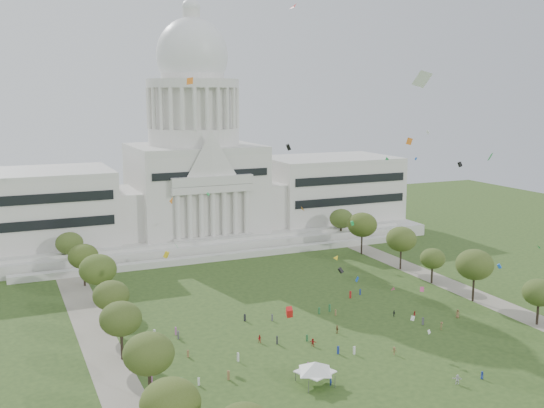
% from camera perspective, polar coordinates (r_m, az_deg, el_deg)
% --- Properties ---
extents(ground, '(400.00, 400.00, 0.00)m').
position_cam_1_polar(ground, '(134.63, 7.96, -13.21)').
color(ground, '#2E471C').
rests_on(ground, ground).
extents(capitol, '(160.00, 64.50, 91.30)m').
position_cam_1_polar(capitol, '(230.18, -6.90, 2.29)').
color(capitol, silver).
rests_on(capitol, ground).
extents(path_left, '(8.00, 160.00, 0.04)m').
position_cam_1_polar(path_left, '(145.88, -15.37, -11.61)').
color(path_left, gray).
rests_on(path_left, ground).
extents(path_right, '(8.00, 160.00, 0.04)m').
position_cam_1_polar(path_right, '(184.26, 15.86, -7.06)').
color(path_right, gray).
rests_on(path_right, ground).
extents(row_tree_l_0, '(8.85, 8.85, 12.59)m').
position_cam_1_polar(row_tree_l_0, '(96.25, -9.10, -17.26)').
color(row_tree_l_0, black).
rests_on(row_tree_l_0, ground).
extents(row_tree_l_1, '(8.86, 8.86, 12.59)m').
position_cam_1_polar(row_tree_l_1, '(113.03, -10.99, -13.04)').
color(row_tree_l_1, black).
rests_on(row_tree_l_1, ground).
extents(row_tree_r_1, '(7.58, 7.58, 10.78)m').
position_cam_1_polar(row_tree_r_1, '(158.90, 22.83, -7.33)').
color(row_tree_r_1, black).
rests_on(row_tree_r_1, ground).
extents(row_tree_l_2, '(8.42, 8.42, 11.97)m').
position_cam_1_polar(row_tree_l_2, '(131.57, -13.41, -9.98)').
color(row_tree_l_2, black).
rests_on(row_tree_l_2, ground).
extents(row_tree_r_2, '(9.55, 9.55, 13.58)m').
position_cam_1_polar(row_tree_r_2, '(170.11, 17.71, -5.20)').
color(row_tree_r_2, black).
rests_on(row_tree_r_2, ground).
extents(row_tree_l_3, '(8.12, 8.12, 11.55)m').
position_cam_1_polar(row_tree_l_3, '(147.35, -14.23, -7.95)').
color(row_tree_l_3, black).
rests_on(row_tree_l_3, ground).
extents(row_tree_r_3, '(7.01, 7.01, 9.98)m').
position_cam_1_polar(row_tree_r_3, '(183.52, 14.20, -4.76)').
color(row_tree_r_3, black).
rests_on(row_tree_r_3, ground).
extents(row_tree_l_4, '(9.29, 9.29, 13.21)m').
position_cam_1_polar(row_tree_l_4, '(164.57, -15.34, -5.68)').
color(row_tree_l_4, black).
rests_on(row_tree_l_4, ground).
extents(row_tree_r_4, '(9.19, 9.19, 13.06)m').
position_cam_1_polar(row_tree_r_4, '(195.28, 11.52, -3.10)').
color(row_tree_r_4, black).
rests_on(row_tree_r_4, ground).
extents(row_tree_l_5, '(8.33, 8.33, 11.85)m').
position_cam_1_polar(row_tree_l_5, '(182.52, -16.56, -4.52)').
color(row_tree_l_5, black).
rests_on(row_tree_l_5, ground).
extents(row_tree_r_5, '(9.82, 9.82, 13.96)m').
position_cam_1_polar(row_tree_r_5, '(210.83, 8.09, -1.86)').
color(row_tree_r_5, black).
rests_on(row_tree_r_5, ground).
extents(row_tree_l_6, '(8.19, 8.19, 11.64)m').
position_cam_1_polar(row_tree_l_6, '(199.91, -17.70, -3.37)').
color(row_tree_l_6, black).
rests_on(row_tree_l_6, ground).
extents(row_tree_r_6, '(8.42, 8.42, 11.97)m').
position_cam_1_polar(row_tree_r_6, '(227.42, 6.23, -1.31)').
color(row_tree_r_6, black).
rests_on(row_tree_r_6, ground).
extents(event_tent, '(10.40, 10.40, 4.49)m').
position_cam_1_polar(event_tent, '(119.96, 3.89, -14.32)').
color(event_tent, '#4C4C4C').
rests_on(event_tent, ground).
extents(person_0, '(1.14, 1.19, 2.06)m').
position_cam_1_polar(person_0, '(159.21, 16.31, -9.42)').
color(person_0, olive).
rests_on(person_0, ground).
extents(person_2, '(0.87, 0.87, 1.57)m').
position_cam_1_polar(person_2, '(156.99, 12.68, -9.63)').
color(person_2, '#B21E1E').
rests_on(person_2, ground).
extents(person_3, '(1.17, 1.19, 1.71)m').
position_cam_1_polar(person_3, '(135.30, 10.90, -12.79)').
color(person_3, olive).
rests_on(person_3, ground).
extents(person_4, '(0.66, 1.13, 1.89)m').
position_cam_1_polar(person_4, '(144.56, 5.85, -11.10)').
color(person_4, olive).
rests_on(person_4, ground).
extents(person_5, '(1.51, 1.57, 1.69)m').
position_cam_1_polar(person_5, '(137.38, 3.68, -12.27)').
color(person_5, '#B21E1E').
rests_on(person_5, ground).
extents(person_6, '(0.50, 0.76, 1.54)m').
position_cam_1_polar(person_6, '(128.89, 18.31, -14.36)').
color(person_6, navy).
rests_on(person_6, ground).
extents(person_7, '(0.87, 0.87, 1.96)m').
position_cam_1_polar(person_7, '(120.78, 5.27, -15.47)').
color(person_7, navy).
rests_on(person_7, ground).
extents(person_8, '(0.98, 0.88, 1.71)m').
position_cam_1_polar(person_8, '(138.97, -1.14, -11.97)').
color(person_8, '#B21E1E').
rests_on(person_8, ground).
extents(person_9, '(1.32, 1.26, 1.87)m').
position_cam_1_polar(person_9, '(150.67, 14.96, -10.51)').
color(person_9, olive).
rests_on(person_9, ground).
extents(person_10, '(0.53, 0.91, 1.52)m').
position_cam_1_polar(person_10, '(156.71, 10.88, -9.60)').
color(person_10, '#26262B').
rests_on(person_10, ground).
extents(person_11, '(1.83, 1.53, 1.87)m').
position_cam_1_polar(person_11, '(125.51, 16.28, -14.85)').
color(person_11, silver).
rests_on(person_11, ground).
extents(distant_crowd, '(64.41, 35.92, 1.89)m').
position_cam_1_polar(distant_crowd, '(141.33, 0.17, -11.59)').
color(distant_crowd, '#994C8C').
rests_on(distant_crowd, ground).
extents(kite_swarm, '(87.16, 101.88, 66.80)m').
position_cam_1_polar(kite_swarm, '(131.10, 7.75, -2.01)').
color(kite_swarm, blue).
rests_on(kite_swarm, ground).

